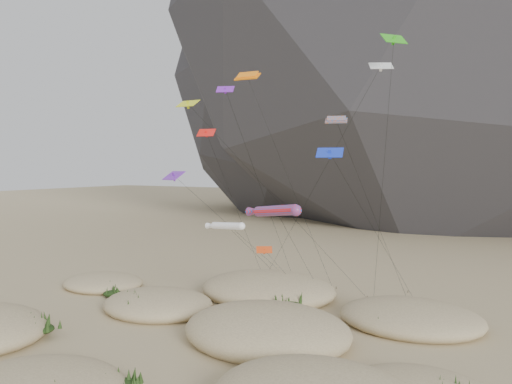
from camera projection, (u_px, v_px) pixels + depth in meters
ground at (205, 354)px, 39.07m from camera, size 500.00×500.00×0.00m
dunes at (219, 324)px, 44.05m from camera, size 49.55×40.31×3.98m
dune_grass at (217, 329)px, 42.37m from camera, size 42.30×30.07×1.56m
kite_stakes at (337, 290)px, 58.46m from camera, size 19.19×7.79×0.30m
rainbow_tube_kite at (274, 211)px, 45.98m from camera, size 6.90×14.18×11.39m
white_tube_kite at (226, 226)px, 50.74m from camera, size 5.83×14.54×9.21m
orange_parafoil at (248, 78)px, 56.15m from camera, size 9.63×6.93×25.40m
multi_parafoil at (338, 123)px, 45.91m from camera, size 5.04×12.96×19.36m
delta_kites at (267, 129)px, 48.38m from camera, size 23.47×19.37×26.44m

